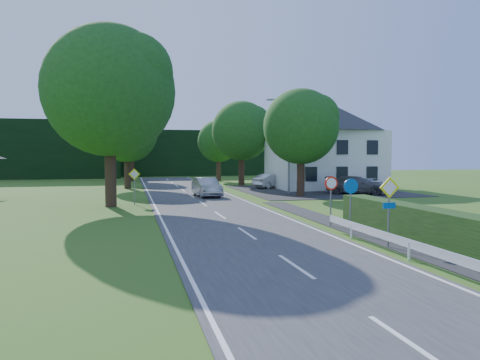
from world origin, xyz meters
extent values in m
plane|color=#345E1B|center=(0.00, 0.00, 0.00)|extent=(160.00, 160.00, 0.00)
cube|color=#353538|center=(0.00, 20.00, 0.02)|extent=(7.00, 80.00, 0.04)
cube|color=#232325|center=(12.00, 33.00, 0.02)|extent=(14.00, 16.00, 0.04)
cube|color=white|center=(-3.25, 20.00, 0.04)|extent=(0.12, 80.00, 0.01)
cube|color=white|center=(3.25, 20.00, 0.04)|extent=(0.12, 80.00, 0.01)
cube|color=black|center=(8.00, 66.00, 3.50)|extent=(30.00, 5.00, 7.00)
cube|color=white|center=(14.00, 36.00, 2.80)|extent=(10.00, 8.00, 5.60)
pyramid|color=#27282C|center=(14.00, 36.00, 7.10)|extent=(10.60, 8.40, 3.00)
cylinder|color=slate|center=(8.20, 30.00, 4.00)|extent=(0.16, 0.16, 8.00)
cylinder|color=slate|center=(7.40, 30.00, 7.90)|extent=(1.70, 0.10, 0.10)
cube|color=slate|center=(6.50, 30.00, 7.85)|extent=(0.50, 0.18, 0.12)
cylinder|color=slate|center=(4.30, 8.00, 1.20)|extent=(0.07, 0.07, 2.40)
cube|color=#FBFA0D|center=(4.30, 7.97, 2.20)|extent=(0.78, 0.04, 0.78)
cube|color=white|center=(4.30, 7.97, 2.20)|extent=(0.57, 0.05, 0.57)
cube|color=#0B54A9|center=(4.30, 7.97, 1.55)|extent=(0.50, 0.04, 0.22)
cylinder|color=slate|center=(4.30, 11.00, 1.10)|extent=(0.07, 0.07, 2.20)
cylinder|color=#0B54A9|center=(4.30, 10.97, 2.05)|extent=(0.64, 0.04, 0.64)
cylinder|color=slate|center=(4.30, 13.00, 1.10)|extent=(0.07, 0.07, 2.20)
cylinder|color=red|center=(4.30, 12.97, 2.05)|extent=(0.64, 0.04, 0.64)
cylinder|color=white|center=(4.30, 12.95, 2.05)|extent=(0.48, 0.04, 0.48)
cylinder|color=slate|center=(-4.50, 25.00, 1.10)|extent=(0.07, 0.07, 2.20)
cube|color=#FBFA0D|center=(-4.50, 24.97, 2.05)|extent=(0.78, 0.04, 0.78)
cube|color=white|center=(-4.50, 24.97, 2.05)|extent=(0.57, 0.05, 0.57)
imported|color=#A6A5AA|center=(1.12, 29.29, 0.78)|extent=(1.90, 4.61, 1.49)
imported|color=black|center=(0.82, 29.48, 0.61)|extent=(0.91, 2.21, 1.14)
imported|color=#A9A8AD|center=(8.92, 36.89, 0.74)|extent=(4.45, 3.30, 1.40)
imported|color=#515056|center=(13.76, 28.62, 0.79)|extent=(5.43, 4.66, 1.50)
imported|color=silver|center=(15.44, 29.37, 0.69)|extent=(5.15, 4.01, 1.30)
imported|color=#A30D25|center=(10.27, 33.26, 1.03)|extent=(2.61, 2.64, 1.97)
camera|label=1|loc=(-4.84, -7.13, 3.43)|focal=35.00mm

